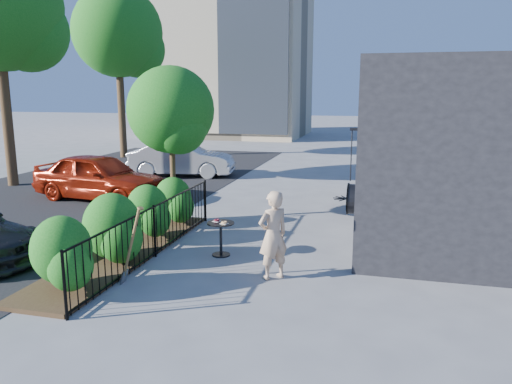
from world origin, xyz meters
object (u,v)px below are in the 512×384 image
(woman, at_px, (273,235))
(shovel, at_px, (130,249))
(patio_tree, at_px, (173,115))
(street_tree_far, at_px, (119,38))
(car_red, at_px, (99,177))
(car_silver, at_px, (182,159))
(cafe_table, at_px, (221,233))

(woman, height_order, shovel, woman)
(patio_tree, relative_size, street_tree_far, 0.48)
(patio_tree, height_order, street_tree_far, street_tree_far)
(shovel, xyz_separation_m, car_red, (-4.38, 6.12, 0.09))
(patio_tree, height_order, car_silver, patio_tree)
(patio_tree, bearing_deg, car_red, 150.73)
(car_silver, bearing_deg, cafe_table, -161.74)
(shovel, bearing_deg, woman, 20.74)
(woman, relative_size, car_red, 0.38)
(patio_tree, bearing_deg, street_tree_far, 124.51)
(street_tree_far, bearing_deg, car_silver, -41.76)
(woman, xyz_separation_m, shovel, (-2.37, -0.90, -0.18))
(street_tree_far, xyz_separation_m, car_red, (4.30, -9.29, -5.19))
(cafe_table, height_order, car_red, car_red)
(street_tree_far, xyz_separation_m, shovel, (8.68, -15.42, -5.28))
(car_silver, bearing_deg, woman, -158.17)
(patio_tree, relative_size, car_red, 0.92)
(cafe_table, height_order, shovel, shovel)
(cafe_table, relative_size, woman, 0.46)
(patio_tree, bearing_deg, woman, -44.76)
(car_silver, bearing_deg, street_tree_far, 39.18)
(patio_tree, bearing_deg, car_silver, 111.51)
(shovel, bearing_deg, cafe_table, 61.09)
(shovel, xyz_separation_m, car_silver, (-3.61, 10.89, 0.04))
(cafe_table, height_order, car_silver, car_silver)
(car_red, bearing_deg, woman, -119.74)
(woman, bearing_deg, car_silver, -103.66)
(woman, height_order, car_red, woman)
(shovel, bearing_deg, car_silver, 108.33)
(cafe_table, distance_m, shovel, 2.16)
(patio_tree, bearing_deg, shovel, -76.94)
(patio_tree, xyz_separation_m, shovel, (0.98, -4.22, -2.12))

